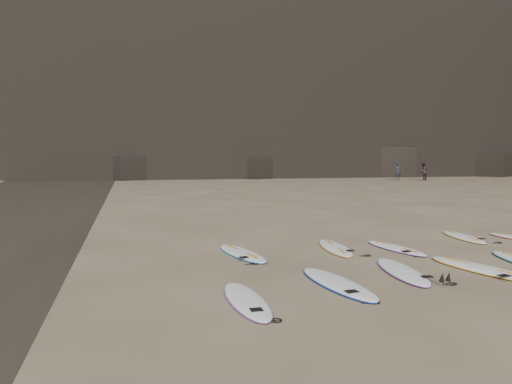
% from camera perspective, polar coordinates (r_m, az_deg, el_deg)
% --- Properties ---
extents(ground, '(240.00, 240.00, 0.00)m').
position_cam_1_polar(ground, '(10.90, 18.20, -8.84)').
color(ground, '#897559').
rests_on(ground, ground).
extents(headland, '(170.00, 101.00, 63.47)m').
position_cam_1_polar(headland, '(67.50, 13.00, 19.93)').
color(headland, black).
rests_on(headland, ground).
extents(surfboard_0, '(0.57, 2.34, 0.08)m').
position_cam_1_polar(surfboard_0, '(8.39, -1.09, -12.22)').
color(surfboard_0, white).
rests_on(surfboard_0, ground).
extents(surfboard_1, '(0.84, 2.69, 0.10)m').
position_cam_1_polar(surfboard_1, '(9.56, 9.27, -10.20)').
color(surfboard_1, white).
rests_on(surfboard_1, ground).
extents(surfboard_2, '(1.06, 2.62, 0.09)m').
position_cam_1_polar(surfboard_2, '(10.82, 16.32, -8.64)').
color(surfboard_2, white).
rests_on(surfboard_2, ground).
extents(surfboard_3, '(1.17, 2.87, 0.10)m').
position_cam_1_polar(surfboard_3, '(11.62, 24.52, -7.96)').
color(surfboard_3, white).
rests_on(surfboard_3, ground).
extents(surfboard_5, '(1.03, 2.60, 0.09)m').
position_cam_1_polar(surfboard_5, '(12.30, -1.62, -6.96)').
color(surfboard_5, white).
rests_on(surfboard_5, ground).
extents(surfboard_6, '(0.97, 2.55, 0.09)m').
position_cam_1_polar(surfboard_6, '(13.20, 9.02, -6.26)').
color(surfboard_6, white).
rests_on(surfboard_6, ground).
extents(surfboard_7, '(0.83, 2.39, 0.08)m').
position_cam_1_polar(surfboard_7, '(13.50, 15.66, -6.15)').
color(surfboard_7, white).
rests_on(surfboard_7, ground).
extents(surfboard_8, '(0.99, 2.46, 0.09)m').
position_cam_1_polar(surfboard_8, '(16.00, 22.59, -4.73)').
color(surfboard_8, white).
rests_on(surfboard_8, ground).
extents(person_a, '(0.75, 0.55, 1.86)m').
position_cam_1_polar(person_a, '(53.56, 15.95, 2.29)').
color(person_a, black).
rests_on(person_a, ground).
extents(person_b, '(1.13, 1.03, 1.89)m').
position_cam_1_polar(person_b, '(54.01, 18.55, 2.26)').
color(person_b, black).
rests_on(person_b, ground).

